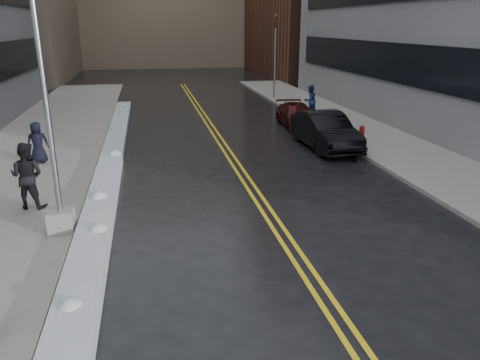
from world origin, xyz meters
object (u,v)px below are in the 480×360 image
fire_hydrant (362,132)px  car_maroon (297,115)px  pedestrian_east (310,100)px  lamppost (51,144)px  traffic_signal (275,53)px  pedestrian_b (27,176)px  pedestrian_c (38,143)px  car_black (325,131)px

fire_hydrant → car_maroon: size_ratio=0.17×
fire_hydrant → pedestrian_east: bearing=92.4°
lamppost → car_maroon: size_ratio=1.80×
lamppost → pedestrian_east: lamppost is taller
lamppost → traffic_signal: (11.80, 22.00, 0.87)m
pedestrian_b → pedestrian_c: 5.08m
car_black → car_maroon: 4.92m
traffic_signal → pedestrian_b: size_ratio=2.99×
traffic_signal → car_black: (-1.53, -14.46, -2.58)m
traffic_signal → pedestrian_c: size_ratio=3.64×
pedestrian_b → pedestrian_east: bearing=-121.5°
pedestrian_b → car_maroon: size_ratio=0.47×
traffic_signal → pedestrian_east: traffic_signal is taller
fire_hydrant → car_maroon: car_maroon is taller
fire_hydrant → pedestrian_east: size_ratio=0.40×
pedestrian_east → fire_hydrant: bearing=66.7°
car_black → lamppost: bearing=-145.7°
lamppost → traffic_signal: 24.98m
traffic_signal → fire_hydrant: bearing=-88.0°
pedestrian_c → car_black: 12.20m
lamppost → traffic_signal: size_ratio=1.27×
lamppost → car_maroon: bearing=49.8°
fire_hydrant → pedestrian_b: 14.79m
pedestrian_b → fire_hydrant: bearing=-141.2°
pedestrian_c → fire_hydrant: bearing=174.0°
car_maroon → lamppost: bearing=-127.5°
lamppost → fire_hydrant: lamppost is taller
lamppost → pedestrian_b: lamppost is taller
traffic_signal → pedestrian_b: (-12.99, -20.03, -2.25)m
fire_hydrant → pedestrian_east: pedestrian_east is taller
pedestrian_b → car_maroon: pedestrian_b is taller
lamppost → pedestrian_b: 2.68m
fire_hydrant → pedestrian_b: (-13.49, -6.03, 0.60)m
pedestrian_b → pedestrian_east: (13.22, 12.67, -0.10)m
car_black → car_maroon: size_ratio=1.17×
pedestrian_c → pedestrian_east: size_ratio=0.91×
lamppost → pedestrian_c: size_ratio=4.62×
pedestrian_b → pedestrian_east: 18.31m
lamppost → car_black: 12.85m
fire_hydrant → traffic_signal: 14.30m
traffic_signal → car_black: bearing=-96.1°
lamppost → pedestrian_c: (-1.92, 7.00, -1.56)m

